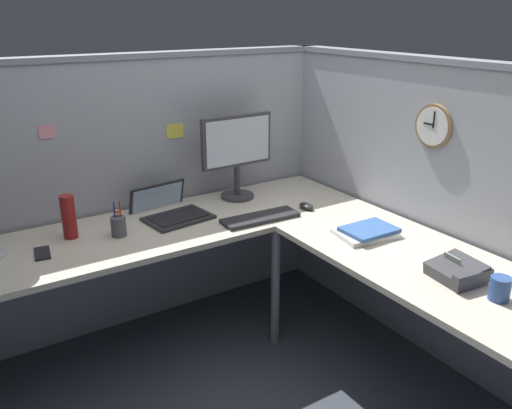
{
  "coord_description": "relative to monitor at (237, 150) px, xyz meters",
  "views": [
    {
      "loc": [
        -1.33,
        -1.96,
        1.79
      ],
      "look_at": [
        0.08,
        0.23,
        0.84
      ],
      "focal_mm": 37.14,
      "sensor_mm": 36.0,
      "label": 1
    }
  ],
  "objects": [
    {
      "name": "ground_plane",
      "position": [
        -0.21,
        -0.64,
        -1.02
      ],
      "size": [
        6.8,
        6.8,
        0.0
      ],
      "primitive_type": "plane",
      "color": "#383D47"
    },
    {
      "name": "cubicle_wall_back",
      "position": [
        -0.57,
        0.23,
        -0.23
      ],
      "size": [
        2.57,
        0.12,
        1.58
      ],
      "color": "#999EA8",
      "rests_on": "ground"
    },
    {
      "name": "cubicle_wall_right",
      "position": [
        0.66,
        -0.9,
        -0.23
      ],
      "size": [
        0.12,
        2.37,
        1.58
      ],
      "color": "#999EA8",
      "rests_on": "ground"
    },
    {
      "name": "desk",
      "position": [
        -0.35,
        -0.69,
        -0.39
      ],
      "size": [
        2.35,
        2.15,
        0.73
      ],
      "color": "beige",
      "rests_on": "ground"
    },
    {
      "name": "monitor",
      "position": [
        0.0,
        0.0,
        0.0
      ],
      "size": [
        0.46,
        0.2,
        0.5
      ],
      "color": "#38383D",
      "rests_on": "desk"
    },
    {
      "name": "laptop",
      "position": [
        -0.47,
        -0.04,
        -0.27
      ],
      "size": [
        0.39,
        0.42,
        0.22
      ],
      "color": "#232326",
      "rests_on": "desk"
    },
    {
      "name": "keyboard",
      "position": [
        -0.08,
        -0.38,
        -0.28
      ],
      "size": [
        0.44,
        0.16,
        0.02
      ],
      "primitive_type": "cube",
      "rotation": [
        0.0,
        0.0,
        -0.05
      ],
      "color": "#232326",
      "rests_on": "desk"
    },
    {
      "name": "computer_mouse",
      "position": [
        0.23,
        -0.38,
        -0.28
      ],
      "size": [
        0.06,
        0.1,
        0.03
      ],
      "primitive_type": "ellipsoid",
      "color": "#232326",
      "rests_on": "desk"
    },
    {
      "name": "pen_cup",
      "position": [
        -0.8,
        -0.18,
        -0.24
      ],
      "size": [
        0.08,
        0.08,
        0.18
      ],
      "color": "#4C4C51",
      "rests_on": "desk"
    },
    {
      "name": "cell_phone",
      "position": [
        -1.17,
        -0.19,
        -0.29
      ],
      "size": [
        0.09,
        0.15,
        0.01
      ],
      "primitive_type": "cube",
      "rotation": [
        0.0,
        0.0,
        -0.15
      ],
      "color": "black",
      "rests_on": "desk"
    },
    {
      "name": "thermos_flask",
      "position": [
        -1.0,
        -0.07,
        -0.18
      ],
      "size": [
        0.07,
        0.07,
        0.22
      ],
      "primitive_type": "cylinder",
      "color": "maroon",
      "rests_on": "desk"
    },
    {
      "name": "office_phone",
      "position": [
        0.24,
        -1.39,
        -0.26
      ],
      "size": [
        0.22,
        0.23,
        0.11
      ],
      "color": "#38383D",
      "rests_on": "desk"
    },
    {
      "name": "book_stack",
      "position": [
        0.25,
        -0.85,
        -0.27
      ],
      "size": [
        0.31,
        0.25,
        0.04
      ],
      "color": "silver",
      "rests_on": "desk"
    },
    {
      "name": "coffee_mug",
      "position": [
        0.24,
        -1.58,
        -0.25
      ],
      "size": [
        0.08,
        0.08,
        0.1
      ],
      "primitive_type": "cylinder",
      "color": "#2D4C8C",
      "rests_on": "desk"
    },
    {
      "name": "wall_clock",
      "position": [
        0.61,
        -0.89,
        0.23
      ],
      "size": [
        0.04,
        0.22,
        0.22
      ],
      "color": "olive"
    },
    {
      "name": "pinned_note_leftmost",
      "position": [
        -1.0,
        0.18,
        0.2
      ],
      "size": [
        0.08,
        0.0,
        0.07
      ],
      "primitive_type": "cube",
      "color": "pink"
    },
    {
      "name": "pinned_note_middle",
      "position": [
        -0.31,
        0.18,
        0.12
      ],
      "size": [
        0.11,
        0.0,
        0.08
      ],
      "primitive_type": "cube",
      "color": "#EAD84C"
    }
  ]
}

